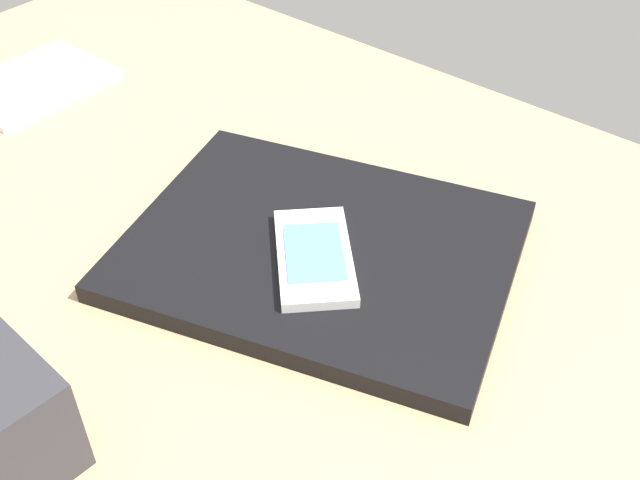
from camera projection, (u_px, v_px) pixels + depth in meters
desk_surface at (236, 277)px, 66.78cm from camera, size 120.00×80.00×3.00cm
laptop_closed at (320, 250)px, 65.82cm from camera, size 38.22×33.40×1.82cm
cell_phone_on_laptop at (314, 256)px, 63.08cm from camera, size 12.46×12.45×1.06cm
notepad at (34, 83)px, 88.66cm from camera, size 12.60×16.48×0.80cm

